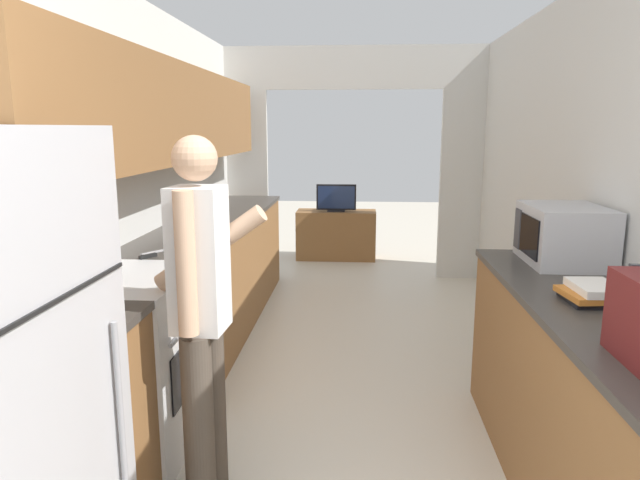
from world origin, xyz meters
TOP-DOWN VIEW (x-y plane):
  - wall_left at (-1.34, 2.52)m, footprint 0.38×7.78m
  - wall_right at (1.43, 2.09)m, footprint 0.06×7.78m
  - wall_far_with_doorway at (0.00, 5.41)m, footprint 3.19×0.06m
  - counter_left at (-1.10, 3.37)m, footprint 0.62×4.21m
  - counter_right at (1.10, 1.41)m, footprint 0.62×2.27m
  - range_oven at (-1.09, 1.76)m, footprint 0.66×0.75m
  - person at (-0.58, 1.37)m, footprint 0.52×0.39m
  - microwave at (1.18, 2.22)m, footprint 0.40×0.52m
  - book_stack at (1.06, 1.49)m, footprint 0.27×0.26m
  - tv_cabinet at (-0.22, 6.26)m, footprint 1.00×0.42m
  - television at (-0.22, 6.21)m, footprint 0.50×0.16m
  - knife at (-1.11, 2.25)m, footprint 0.16×0.33m

SIDE VIEW (x-z plane):
  - tv_cabinet at x=-0.22m, z-range 0.00..0.61m
  - counter_left at x=-1.10m, z-range 0.00..0.93m
  - counter_right at x=1.10m, z-range 0.00..0.93m
  - range_oven at x=-1.09m, z-range -0.06..1.00m
  - television at x=-0.22m, z-range 0.61..0.95m
  - person at x=-0.58m, z-range 0.06..1.68m
  - knife at x=-1.11m, z-range 0.92..0.94m
  - book_stack at x=1.06m, z-range 0.93..1.01m
  - microwave at x=1.18m, z-range 0.93..1.24m
  - wall_right at x=1.43m, z-range 0.00..2.50m
  - wall_left at x=-1.34m, z-range 0.21..2.71m
  - wall_far_with_doorway at x=0.00m, z-range 0.21..2.71m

